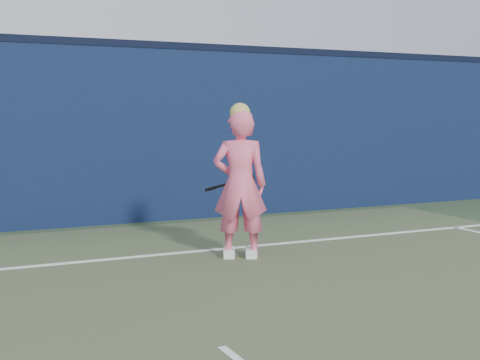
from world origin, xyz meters
TOP-DOWN VIEW (x-y plane):
  - backstop_wall at (0.00, 6.50)m, footprint 24.00×0.40m
  - wall_cap at (0.00, 6.50)m, footprint 24.00×0.42m
  - player at (1.32, 3.55)m, footprint 0.69×0.58m
  - racket at (1.49, 3.93)m, footprint 0.52×0.33m

SIDE VIEW (x-z plane):
  - racket at x=1.49m, z-range 0.64..0.95m
  - player at x=1.32m, z-range -0.03..1.65m
  - backstop_wall at x=0.00m, z-range 0.00..2.50m
  - wall_cap at x=0.00m, z-range 2.50..2.60m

